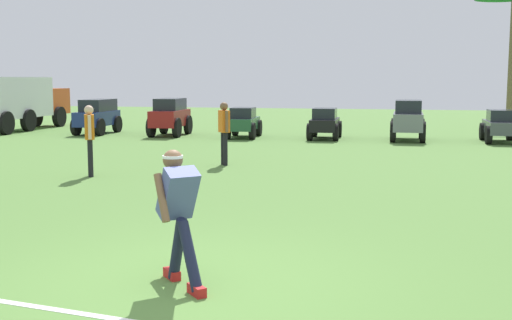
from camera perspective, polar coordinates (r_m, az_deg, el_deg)
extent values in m
plane|color=#558139|center=(6.80, -6.51, -11.08)|extent=(80.00, 80.00, 0.00)
cylinder|color=#191E38|center=(6.82, -6.99, -7.87)|extent=(0.33, 0.34, 0.72)
cube|color=red|center=(7.05, -7.48, -10.01)|extent=(0.25, 0.26, 0.10)
cylinder|color=#191E38|center=(6.54, -5.89, -8.50)|extent=(0.39, 0.40, 0.69)
cube|color=red|center=(6.51, -5.29, -11.45)|extent=(0.25, 0.26, 0.10)
cube|color=#4C5699|center=(6.65, -6.94, -2.95)|extent=(0.54, 0.54, 0.57)
sphere|color=brown|center=(6.71, -7.41, 0.03)|extent=(0.30, 0.30, 0.21)
cylinder|color=white|center=(6.71, -7.41, 0.28)|extent=(0.30, 0.30, 0.03)
cylinder|color=brown|center=(7.00, -6.50, -3.60)|extent=(0.45, 0.47, 0.27)
cylinder|color=brown|center=(6.54, -8.37, -3.34)|extent=(0.25, 0.26, 0.49)
cylinder|color=white|center=(7.26, -7.07, -4.96)|extent=(0.31, 0.30, 0.05)
cylinder|color=black|center=(14.41, -14.50, 0.14)|extent=(0.15, 0.15, 0.82)
cylinder|color=black|center=(14.59, -14.52, 0.23)|extent=(0.15, 0.15, 0.82)
cube|color=orange|center=(14.44, -14.59, 2.86)|extent=(0.34, 0.39, 0.54)
cylinder|color=beige|center=(14.23, -14.57, 2.84)|extent=(0.10, 0.10, 0.52)
cylinder|color=beige|center=(14.65, -14.62, 2.96)|extent=(0.10, 0.10, 0.52)
sphere|color=beige|center=(14.42, -14.64, 4.33)|extent=(0.27, 0.27, 0.20)
cylinder|color=black|center=(15.82, -2.74, 0.98)|extent=(0.15, 0.15, 0.82)
cylinder|color=black|center=(15.99, -2.94, 1.04)|extent=(0.15, 0.15, 0.82)
cube|color=orange|center=(15.85, -2.86, 3.45)|extent=(0.36, 0.39, 0.54)
cylinder|color=brown|center=(15.65, -2.62, 3.44)|extent=(0.10, 0.10, 0.52)
cylinder|color=brown|center=(16.05, -3.09, 3.54)|extent=(0.10, 0.10, 0.52)
sphere|color=brown|center=(15.83, -2.87, 4.79)|extent=(0.28, 0.28, 0.20)
cube|color=navy|center=(25.74, -13.95, 3.62)|extent=(1.07, 2.44, 0.55)
cube|color=#1E232B|center=(25.85, -13.85, 4.76)|extent=(0.93, 1.84, 0.46)
cylinder|color=black|center=(26.72, -14.14, 3.14)|extent=(0.21, 0.67, 0.66)
cylinder|color=black|center=(26.34, -12.23, 3.14)|extent=(0.21, 0.67, 0.66)
cylinder|color=black|center=(25.21, -15.70, 2.86)|extent=(0.21, 0.67, 0.66)
cylinder|color=black|center=(24.80, -13.71, 2.86)|extent=(0.21, 0.67, 0.66)
cube|color=maroon|center=(24.43, -7.65, 3.71)|extent=(1.13, 2.41, 0.60)
cube|color=#1E232B|center=(24.45, -7.64, 4.94)|extent=(0.96, 1.60, 0.44)
cylinder|color=black|center=(25.34, -8.20, 3.15)|extent=(0.23, 0.73, 0.72)
cylinder|color=black|center=(25.06, -6.05, 3.14)|extent=(0.23, 0.73, 0.72)
cylinder|color=black|center=(23.86, -9.31, 2.88)|extent=(0.23, 0.73, 0.72)
cylinder|color=black|center=(23.57, -7.05, 2.86)|extent=(0.23, 0.73, 0.72)
cube|color=#235133|center=(23.42, -1.12, 3.26)|extent=(1.05, 2.26, 0.42)
cube|color=#1E232B|center=(23.29, -1.16, 4.22)|extent=(0.87, 1.15, 0.38)
cylinder|color=black|center=(24.27, -1.85, 2.90)|extent=(0.22, 0.61, 0.60)
cylinder|color=black|center=(24.12, 0.25, 2.87)|extent=(0.22, 0.61, 0.60)
cylinder|color=black|center=(22.76, -2.57, 2.61)|extent=(0.22, 0.61, 0.60)
cylinder|color=black|center=(22.60, -0.33, 2.58)|extent=(0.22, 0.61, 0.60)
cube|color=black|center=(23.06, 6.14, 3.16)|extent=(0.96, 2.22, 0.42)
cube|color=#1E232B|center=(22.93, 6.13, 4.14)|extent=(0.82, 1.12, 0.38)
cylinder|color=black|center=(23.88, 5.23, 2.80)|extent=(0.20, 0.60, 0.60)
cylinder|color=black|center=(23.80, 7.39, 2.76)|extent=(0.20, 0.60, 0.60)
cylinder|color=black|center=(22.36, 4.80, 2.51)|extent=(0.20, 0.60, 0.60)
cylinder|color=black|center=(22.27, 7.11, 2.46)|extent=(0.20, 0.60, 0.60)
cube|color=slate|center=(22.90, 13.35, 3.35)|extent=(0.99, 2.35, 0.60)
cube|color=#1E232B|center=(22.93, 13.39, 4.66)|extent=(0.87, 1.55, 0.44)
cylinder|color=black|center=(23.70, 12.14, 2.78)|extent=(0.18, 0.72, 0.72)
cylinder|color=black|center=(23.71, 14.51, 2.71)|extent=(0.18, 0.72, 0.72)
cylinder|color=black|center=(22.15, 12.07, 2.48)|extent=(0.18, 0.72, 0.72)
cylinder|color=black|center=(22.16, 14.61, 2.41)|extent=(0.18, 0.72, 0.72)
cube|color=#474C51|center=(23.18, 20.85, 2.75)|extent=(0.92, 2.21, 0.42)
cube|color=#1E232B|center=(23.06, 20.93, 3.72)|extent=(0.80, 1.11, 0.38)
cylinder|color=black|center=(23.90, 19.50, 2.42)|extent=(0.18, 0.60, 0.60)
cylinder|color=black|center=(24.03, 21.63, 2.35)|extent=(0.18, 0.60, 0.60)
cylinder|color=black|center=(22.38, 19.97, 2.10)|extent=(0.18, 0.60, 0.60)
cube|color=#CC4C19|center=(30.59, -17.79, 5.00)|extent=(1.12, 1.74, 1.15)
cube|color=white|center=(28.02, -20.67, 5.22)|extent=(1.32, 4.24, 1.65)
cylinder|color=black|center=(30.60, -18.99, 3.69)|extent=(0.28, 0.91, 0.90)
cylinder|color=black|center=(30.05, -17.08, 3.70)|extent=(0.28, 0.91, 0.90)
cylinder|color=black|center=(28.36, -21.58, 3.32)|extent=(0.28, 0.91, 0.90)
cylinder|color=black|center=(27.77, -19.56, 3.34)|extent=(0.28, 0.91, 0.90)
cylinder|color=black|center=(26.35, -21.36, 3.08)|extent=(0.28, 0.91, 0.90)
ellipsoid|color=#237633|center=(30.80, 20.81, 13.14)|extent=(1.38, 0.84, 0.19)
ellipsoid|color=#237633|center=(30.22, 20.47, 13.14)|extent=(1.83, 0.70, 0.18)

